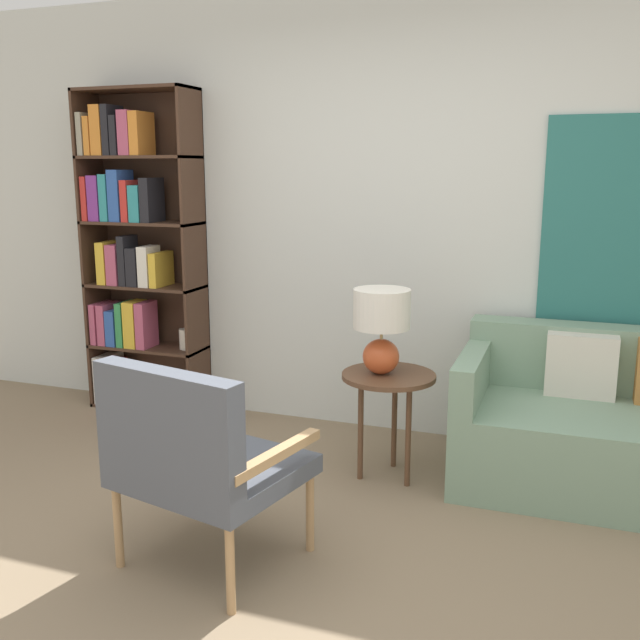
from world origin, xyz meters
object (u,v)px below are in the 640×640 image
at_px(bookshelf, 132,252).
at_px(couch, 623,431).
at_px(armchair, 194,453).
at_px(side_table, 389,386).
at_px(table_lamp, 382,322).

bearing_deg(bookshelf, couch, -5.00).
xyz_separation_m(bookshelf, armchair, (1.42, -1.71, -0.56)).
relative_size(armchair, side_table, 1.55).
bearing_deg(side_table, armchair, -113.48).
relative_size(couch, side_table, 2.86).
xyz_separation_m(armchair, couch, (1.68, 1.44, -0.21)).
bearing_deg(side_table, couch, 13.67).
bearing_deg(armchair, bookshelf, 129.70).
distance_m(couch, side_table, 1.22).
relative_size(couch, table_lamp, 3.67).
xyz_separation_m(armchair, table_lamp, (0.46, 1.15, 0.33)).
relative_size(bookshelf, side_table, 3.70).
distance_m(armchair, table_lamp, 1.28).
bearing_deg(armchair, side_table, 66.52).
bearing_deg(couch, armchair, -139.28).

